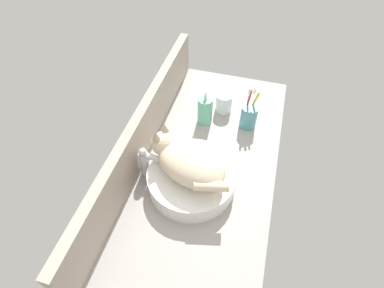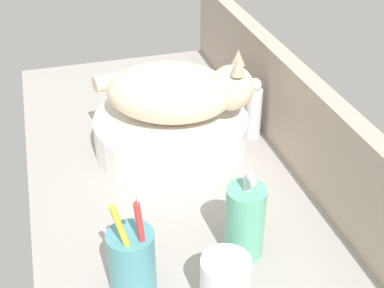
# 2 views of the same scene
# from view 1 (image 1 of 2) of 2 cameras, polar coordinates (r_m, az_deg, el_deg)

# --- Properties ---
(ground_plane) EXTENTS (1.15, 0.53, 0.04)m
(ground_plane) POSITION_cam_1_polar(r_m,az_deg,el_deg) (1.17, 2.45, -4.33)
(ground_plane) COLOR #9E9993
(backsplash_panel) EXTENTS (1.15, 0.04, 0.19)m
(backsplash_panel) POSITION_cam_1_polar(r_m,az_deg,el_deg) (1.14, -9.61, 1.92)
(backsplash_panel) COLOR #AD9E8E
(backsplash_panel) RESTS_ON ground_plane
(sink_basin) EXTENTS (0.31, 0.31, 0.07)m
(sink_basin) POSITION_cam_1_polar(r_m,az_deg,el_deg) (1.07, -0.09, -6.58)
(sink_basin) COLOR white
(sink_basin) RESTS_ON ground_plane
(cat) EXTENTS (0.25, 0.30, 0.14)m
(cat) POSITION_cam_1_polar(r_m,az_deg,el_deg) (0.99, -0.76, -3.17)
(cat) COLOR beige
(cat) RESTS_ON sink_basin
(faucet) EXTENTS (0.04, 0.12, 0.14)m
(faucet) POSITION_cam_1_polar(r_m,az_deg,el_deg) (1.08, -8.51, -3.28)
(faucet) COLOR silver
(faucet) RESTS_ON ground_plane
(soap_dispenser) EXTENTS (0.06, 0.06, 0.16)m
(soap_dispenser) POSITION_cam_1_polar(r_m,az_deg,el_deg) (1.26, 2.49, 6.43)
(soap_dispenser) COLOR #60B793
(soap_dispenser) RESTS_ON ground_plane
(toothbrush_cup) EXTENTS (0.07, 0.07, 0.19)m
(toothbrush_cup) POSITION_cam_1_polar(r_m,az_deg,el_deg) (1.27, 10.75, 5.29)
(toothbrush_cup) COLOR teal
(toothbrush_cup) RESTS_ON ground_plane
(water_glass) EXTENTS (0.07, 0.07, 0.09)m
(water_glass) POSITION_cam_1_polar(r_m,az_deg,el_deg) (1.34, 6.08, 7.67)
(water_glass) COLOR white
(water_glass) RESTS_ON ground_plane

